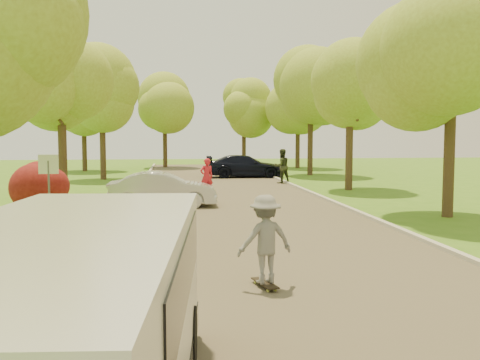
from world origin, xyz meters
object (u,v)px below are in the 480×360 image
silver_sedan (163,190)px  skateboarder (265,239)px  street_sign (49,176)px  dark_sedan (245,166)px  longboard (265,283)px  minivan (64,334)px  person_olive (282,166)px  person_striped (207,177)px

silver_sedan → skateboarder: skateboarder is taller
street_sign → dark_sedan: size_ratio=0.44×
silver_sedan → longboard: silver_sedan is taller
street_sign → minivan: street_sign is taller
street_sign → person_olive: bearing=55.5°
minivan → street_sign: bearing=108.1°
silver_sedan → person_striped: person_striped is taller
silver_sedan → person_striped: bearing=-26.2°
minivan → silver_sedan: (0.50, 15.76, -0.36)m
minivan → person_striped: bearing=88.0°
street_sign → longboard: bearing=-51.7°
skateboarder → silver_sedan: bearing=-93.4°
person_striped → person_olive: bearing=-146.8°
minivan → person_striped: size_ratio=3.22×
silver_sedan → dark_sedan: (5.00, 13.82, 0.05)m
dark_sedan → skateboarder: skateboarder is taller
skateboarder → dark_sedan: bearing=-110.5°
minivan → dark_sedan: minivan is taller
skateboarder → person_olive: 20.95m
street_sign → person_striped: 9.87m
longboard → skateboarder: skateboarder is taller
street_sign → silver_sedan: size_ratio=0.53×
person_olive → dark_sedan: bearing=-88.2°
silver_sedan → person_striped: 4.30m
dark_sedan → skateboarder: size_ratio=3.17×
longboard → street_sign: bearing=-65.4°
longboard → person_olive: bearing=-116.0°
skateboarder → person_striped: person_striped is taller
silver_sedan → person_olive: size_ratio=2.09×
person_striped → person_olive: size_ratio=0.86×
street_sign → person_olive: (9.60, 13.97, -0.59)m
street_sign → dark_sedan: street_sign is taller
dark_sedan → silver_sedan: bearing=162.1°
minivan → skateboarder: bearing=66.3°
longboard → person_olive: (4.46, 20.47, 0.89)m
silver_sedan → dark_sedan: 14.69m
skateboarder → person_olive: person_olive is taller
dark_sedan → person_olive: size_ratio=2.56×
dark_sedan → longboard: 25.12m
minivan → person_striped: minivan is taller
skateboarder → person_striped: size_ratio=0.93×
street_sign → dark_sedan: 20.16m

